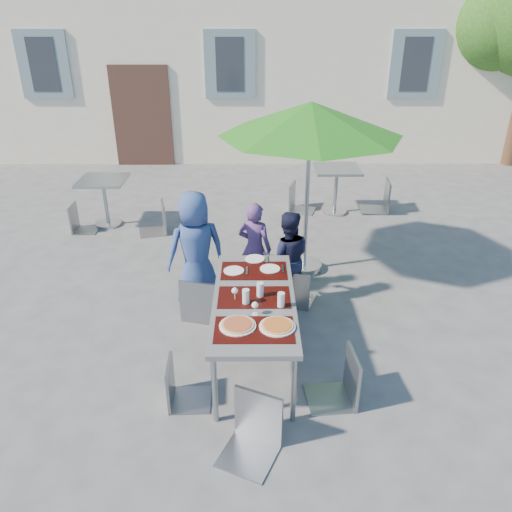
{
  "coord_description": "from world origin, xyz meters",
  "views": [
    {
      "loc": [
        0.51,
        -3.96,
        3.29
      ],
      "look_at": [
        0.53,
        1.13,
        0.75
      ],
      "focal_mm": 35.0,
      "sensor_mm": 36.0,
      "label": 1
    }
  ],
  "objects_px": {
    "bg_chair_r_0": "(156,200)",
    "chair_2": "(296,265)",
    "child_2": "(287,258)",
    "cafe_table_1": "(336,181)",
    "bg_chair_l_0": "(77,203)",
    "bg_chair_l_1": "(298,180)",
    "pizza_near_right": "(277,326)",
    "chair_3": "(178,359)",
    "patio_umbrella": "(311,121)",
    "chair_1": "(258,274)",
    "child_1": "(255,248)",
    "child_0": "(196,250)",
    "dining_table": "(254,302)",
    "pizza_near_left": "(238,325)",
    "chair_5": "(253,395)",
    "chair_4": "(344,350)",
    "bg_chair_r_1": "(383,177)",
    "cafe_table_0": "(104,193)",
    "chair_0": "(201,273)"
  },
  "relations": [
    {
      "from": "chair_1",
      "to": "patio_umbrella",
      "type": "height_order",
      "value": "patio_umbrella"
    },
    {
      "from": "dining_table",
      "to": "pizza_near_left",
      "type": "bearing_deg",
      "value": -106.26
    },
    {
      "from": "pizza_near_left",
      "to": "chair_5",
      "type": "bearing_deg",
      "value": -78.32
    },
    {
      "from": "cafe_table_0",
      "to": "patio_umbrella",
      "type": "bearing_deg",
      "value": -27.15
    },
    {
      "from": "child_1",
      "to": "cafe_table_1",
      "type": "height_order",
      "value": "child_1"
    },
    {
      "from": "chair_3",
      "to": "bg_chair_r_0",
      "type": "height_order",
      "value": "bg_chair_r_0"
    },
    {
      "from": "child_0",
      "to": "bg_chair_l_0",
      "type": "distance_m",
      "value": 3.1
    },
    {
      "from": "pizza_near_left",
      "to": "cafe_table_0",
      "type": "relative_size",
      "value": 0.41
    },
    {
      "from": "chair_2",
      "to": "pizza_near_left",
      "type": "bearing_deg",
      "value": -112.35
    },
    {
      "from": "child_2",
      "to": "cafe_table_1",
      "type": "height_order",
      "value": "child_2"
    },
    {
      "from": "pizza_near_right",
      "to": "chair_1",
      "type": "bearing_deg",
      "value": 96.37
    },
    {
      "from": "chair_5",
      "to": "cafe_table_1",
      "type": "height_order",
      "value": "chair_5"
    },
    {
      "from": "chair_2",
      "to": "patio_umbrella",
      "type": "xyz_separation_m",
      "value": [
        0.19,
        0.92,
        1.51
      ]
    },
    {
      "from": "pizza_near_left",
      "to": "chair_3",
      "type": "distance_m",
      "value": 0.61
    },
    {
      "from": "chair_1",
      "to": "chair_3",
      "type": "height_order",
      "value": "chair_1"
    },
    {
      "from": "chair_1",
      "to": "cafe_table_1",
      "type": "distance_m",
      "value": 3.51
    },
    {
      "from": "chair_2",
      "to": "cafe_table_1",
      "type": "bearing_deg",
      "value": 73.09
    },
    {
      "from": "pizza_near_left",
      "to": "chair_0",
      "type": "xyz_separation_m",
      "value": [
        -0.46,
        1.27,
        -0.16
      ]
    },
    {
      "from": "pizza_near_right",
      "to": "chair_3",
      "type": "xyz_separation_m",
      "value": [
        -0.88,
        -0.1,
        -0.28
      ]
    },
    {
      "from": "chair_5",
      "to": "cafe_table_0",
      "type": "xyz_separation_m",
      "value": [
        -2.45,
        4.79,
        -0.0
      ]
    },
    {
      "from": "chair_2",
      "to": "patio_umbrella",
      "type": "height_order",
      "value": "patio_umbrella"
    },
    {
      "from": "chair_5",
      "to": "patio_umbrella",
      "type": "height_order",
      "value": "patio_umbrella"
    },
    {
      "from": "child_0",
      "to": "child_2",
      "type": "distance_m",
      "value": 1.09
    },
    {
      "from": "child_1",
      "to": "bg_chair_r_0",
      "type": "relative_size",
      "value": 1.27
    },
    {
      "from": "patio_umbrella",
      "to": "dining_table",
      "type": "bearing_deg",
      "value": -109.22
    },
    {
      "from": "bg_chair_r_0",
      "to": "bg_chair_r_1",
      "type": "distance_m",
      "value": 3.95
    },
    {
      "from": "bg_chair_l_0",
      "to": "bg_chair_r_1",
      "type": "distance_m",
      "value": 5.2
    },
    {
      "from": "dining_table",
      "to": "chair_2",
      "type": "distance_m",
      "value": 1.2
    },
    {
      "from": "child_0",
      "to": "bg_chair_r_0",
      "type": "distance_m",
      "value": 2.34
    },
    {
      "from": "bg_chair_r_0",
      "to": "pizza_near_left",
      "type": "bearing_deg",
      "value": -69.67
    },
    {
      "from": "chair_1",
      "to": "bg_chair_l_1",
      "type": "relative_size",
      "value": 0.91
    },
    {
      "from": "pizza_near_right",
      "to": "child_2",
      "type": "height_order",
      "value": "child_2"
    },
    {
      "from": "chair_5",
      "to": "cafe_table_1",
      "type": "distance_m",
      "value": 5.53
    },
    {
      "from": "chair_1",
      "to": "bg_chair_l_1",
      "type": "bearing_deg",
      "value": 77.43
    },
    {
      "from": "chair_4",
      "to": "patio_umbrella",
      "type": "xyz_separation_m",
      "value": [
        -0.1,
        2.59,
        1.5
      ]
    },
    {
      "from": "pizza_near_right",
      "to": "chair_3",
      "type": "bearing_deg",
      "value": -173.34
    },
    {
      "from": "dining_table",
      "to": "chair_3",
      "type": "bearing_deg",
      "value": -137.6
    },
    {
      "from": "child_1",
      "to": "patio_umbrella",
      "type": "relative_size",
      "value": 0.52
    },
    {
      "from": "pizza_near_left",
      "to": "patio_umbrella",
      "type": "xyz_separation_m",
      "value": [
        0.84,
        2.5,
        1.28
      ]
    },
    {
      "from": "chair_3",
      "to": "bg_chair_r_0",
      "type": "distance_m",
      "value": 4.03
    },
    {
      "from": "child_0",
      "to": "patio_umbrella",
      "type": "relative_size",
      "value": 0.62
    },
    {
      "from": "bg_chair_l_0",
      "to": "bg_chair_l_1",
      "type": "distance_m",
      "value": 3.74
    },
    {
      "from": "bg_chair_r_0",
      "to": "bg_chair_r_1",
      "type": "height_order",
      "value": "bg_chair_r_1"
    },
    {
      "from": "child_1",
      "to": "chair_3",
      "type": "bearing_deg",
      "value": 92.65
    },
    {
      "from": "dining_table",
      "to": "chair_1",
      "type": "bearing_deg",
      "value": 87.43
    },
    {
      "from": "bg_chair_r_0",
      "to": "chair_2",
      "type": "bearing_deg",
      "value": -47.3
    },
    {
      "from": "pizza_near_right",
      "to": "chair_0",
      "type": "relative_size",
      "value": 0.32
    },
    {
      "from": "child_1",
      "to": "bg_chair_r_0",
      "type": "height_order",
      "value": "child_1"
    },
    {
      "from": "bg_chair_l_0",
      "to": "bg_chair_r_0",
      "type": "xyz_separation_m",
      "value": [
        1.28,
        -0.05,
        0.06
      ]
    },
    {
      "from": "chair_5",
      "to": "bg_chair_r_0",
      "type": "xyz_separation_m",
      "value": [
        -1.55,
        4.49,
        -0.01
      ]
    }
  ]
}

